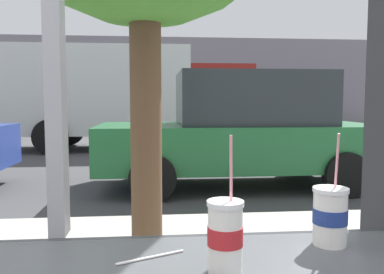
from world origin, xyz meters
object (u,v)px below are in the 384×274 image
soda_cup_left (330,215)px  parked_car_green (242,130)px  box_truck (122,94)px  soda_cup_right (225,235)px

soda_cup_left → parked_car_green: 5.20m
soda_cup_left → parked_car_green: size_ratio=0.07×
soda_cup_left → box_truck: size_ratio=0.05×
soda_cup_left → parked_car_green: parked_car_green is taller
soda_cup_right → parked_car_green: parked_car_green is taller
soda_cup_right → parked_car_green: 5.42m
soda_cup_left → soda_cup_right: (-0.33, -0.16, 0.00)m
soda_cup_right → parked_car_green: bearing=77.1°
soda_cup_left → soda_cup_right: size_ratio=0.97×
soda_cup_left → box_truck: 10.64m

